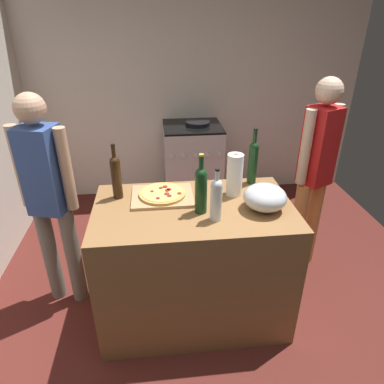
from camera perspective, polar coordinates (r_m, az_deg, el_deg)
name	(u,v)px	position (r m, az deg, el deg)	size (l,w,h in m)	color
ground_plane	(197,255)	(3.23, 0.89, -10.44)	(3.97, 3.25, 0.02)	#511E19
kitchen_wall_rear	(183,82)	(3.97, -1.53, 17.73)	(3.97, 0.10, 2.60)	silver
counter	(194,262)	(2.43, 0.26, -11.59)	(1.26, 0.74, 0.90)	olive
cutting_board	(162,196)	(2.28, -4.92, -0.70)	(0.40, 0.32, 0.02)	tan
pizza	(162,193)	(2.27, -4.92, -0.23)	(0.31, 0.31, 0.03)	tan
mixing_bowl	(265,197)	(2.15, 11.99, -0.88)	(0.26, 0.26, 0.16)	#B2B2B7
paper_towel_roll	(235,175)	(2.27, 7.07, 2.83)	(0.11, 0.11, 0.29)	white
wine_bottle_amber	(116,175)	(2.26, -12.46, 2.74)	(0.06, 0.06, 0.37)	#331E0F
wine_bottle_green	(253,160)	(2.44, 10.06, 5.19)	(0.07, 0.07, 0.40)	#143819
wine_bottle_clear	(201,188)	(2.04, 1.49, 0.67)	(0.07, 0.07, 0.38)	#143819
wine_bottle_dark	(216,198)	(1.97, 3.99, -0.98)	(0.07, 0.07, 0.33)	silver
stove	(192,166)	(3.83, 0.08, 4.35)	(0.61, 0.59, 0.97)	#B7B7BC
person_in_stripes	(49,194)	(2.49, -22.65, -0.30)	(0.38, 0.25, 1.57)	slate
person_in_red	(315,169)	(2.83, 19.71, 3.64)	(0.34, 0.26, 1.59)	#D88C4C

